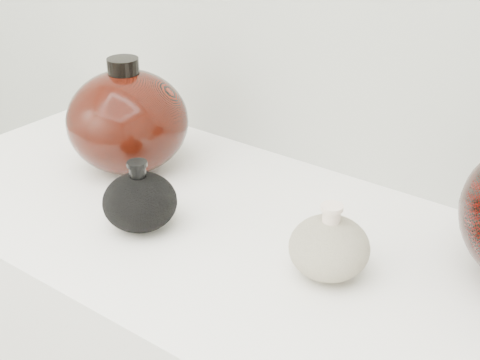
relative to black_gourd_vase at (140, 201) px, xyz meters
The scene contains 3 objects.
black_gourd_vase is the anchor object (origin of this frame).
cream_gourd_vase 0.28m from the black_gourd_vase, 12.36° to the left, with size 0.12×0.12×0.10m.
left_round_pot 0.20m from the black_gourd_vase, 139.49° to the left, with size 0.22×0.22×0.19m.
Camera 1 is at (0.47, 0.29, 1.41)m, focal length 50.00 mm.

